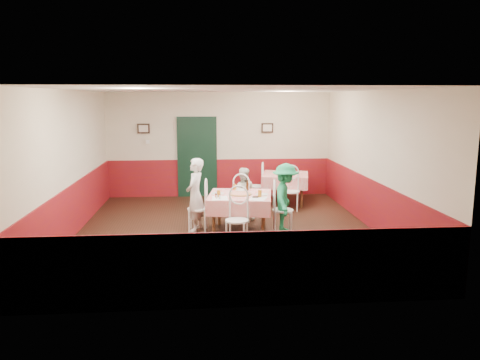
{
  "coord_description": "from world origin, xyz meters",
  "views": [
    {
      "loc": [
        -0.49,
        -9.11,
        2.65
      ],
      "look_at": [
        0.27,
        -0.05,
        1.05
      ],
      "focal_mm": 35.0,
      "sensor_mm": 36.0,
      "label": 1
    }
  ],
  "objects": [
    {
      "name": "menu_left",
      "position": [
        -0.15,
        -0.37,
        0.76
      ],
      "size": [
        0.3,
        0.4,
        0.0
      ],
      "primitive_type": "cube",
      "rotation": [
        0.0,
        0.0,
        -0.01
      ],
      "color": "white",
      "rests_on": "main_table"
    },
    {
      "name": "diner_right",
      "position": [
        1.16,
        -0.18,
        0.69
      ],
      "size": [
        0.7,
        0.99,
        1.39
      ],
      "primitive_type": "imported",
      "rotation": [
        0.0,
        0.0,
        1.34
      ],
      "color": "gray",
      "rests_on": "ground"
    },
    {
      "name": "glass_b",
      "position": [
        0.63,
        -0.33,
        0.83
      ],
      "size": [
        0.08,
        0.08,
        0.13
      ],
      "primitive_type": "cylinder",
      "rotation": [
        0.0,
        0.0,
        -0.15
      ],
      "color": "#BF7219",
      "rests_on": "main_table"
    },
    {
      "name": "door",
      "position": [
        -0.6,
        3.45,
        1.05
      ],
      "size": [
        0.96,
        0.06,
        2.1
      ],
      "primitive_type": "cube",
      "color": "black",
      "rests_on": "ground"
    },
    {
      "name": "picture_right",
      "position": [
        1.3,
        3.45,
        1.85
      ],
      "size": [
        0.32,
        0.03,
        0.26
      ],
      "primitive_type": "cube",
      "color": "black",
      "rests_on": "back_wall"
    },
    {
      "name": "menu_right",
      "position": [
        0.57,
        -0.47,
        0.76
      ],
      "size": [
        0.42,
        0.48,
        0.0
      ],
      "primitive_type": "cube",
      "rotation": [
        0.0,
        0.0,
        -0.36
      ],
      "color": "white",
      "rests_on": "main_table"
    },
    {
      "name": "chair_second_a",
      "position": [
        0.87,
        2.4,
        0.45
      ],
      "size": [
        0.5,
        0.5,
        0.9
      ],
      "primitive_type": null,
      "rotation": [
        0.0,
        0.0,
        -1.79
      ],
      "color": "white",
      "rests_on": "ground"
    },
    {
      "name": "glass_c",
      "position": [
        0.19,
        0.39,
        0.82
      ],
      "size": [
        0.08,
        0.08,
        0.12
      ],
      "primitive_type": "cylinder",
      "rotation": [
        0.0,
        0.0,
        -0.15
      ],
      "color": "#BF7219",
      "rests_on": "main_table"
    },
    {
      "name": "chair_near",
      "position": [
        0.14,
        -0.89,
        0.45
      ],
      "size": [
        0.52,
        0.52,
        0.9
      ],
      "primitive_type": null,
      "rotation": [
        0.0,
        0.0,
        -0.28
      ],
      "color": "white",
      "rests_on": "ground"
    },
    {
      "name": "wainscot_right",
      "position": [
        2.98,
        0.0,
        0.5
      ],
      "size": [
        0.03,
        7.0,
        1.0
      ],
      "primitive_type": "cube",
      "color": "maroon",
      "rests_on": "ground"
    },
    {
      "name": "chair_left",
      "position": [
        -0.57,
        0.08,
        0.45
      ],
      "size": [
        0.46,
        0.46,
        0.9
      ],
      "primitive_type": null,
      "rotation": [
        0.0,
        0.0,
        -1.68
      ],
      "color": "white",
      "rests_on": "ground"
    },
    {
      "name": "chair_far",
      "position": [
        0.39,
        0.79,
        0.45
      ],
      "size": [
        0.51,
        0.51,
        0.9
      ],
      "primitive_type": null,
      "rotation": [
        0.0,
        0.0,
        2.88
      ],
      "color": "white",
      "rests_on": "ground"
    },
    {
      "name": "floor",
      "position": [
        0.0,
        0.0,
        0.0
      ],
      "size": [
        7.0,
        7.0,
        0.0
      ],
      "primitive_type": "plane",
      "color": "black",
      "rests_on": "ground"
    },
    {
      "name": "wallet",
      "position": [
        0.53,
        -0.37,
        0.77
      ],
      "size": [
        0.12,
        0.11,
        0.02
      ],
      "primitive_type": "cube",
      "rotation": [
        0.0,
        0.0,
        -0.15
      ],
      "color": "black",
      "rests_on": "main_table"
    },
    {
      "name": "plate_right",
      "position": [
        0.7,
        -0.12,
        0.77
      ],
      "size": [
        0.28,
        0.28,
        0.01
      ],
      "primitive_type": "cylinder",
      "rotation": [
        0.0,
        0.0,
        -0.15
      ],
      "color": "white",
      "rests_on": "main_table"
    },
    {
      "name": "front_wall",
      "position": [
        0.0,
        -3.5,
        1.4
      ],
      "size": [
        6.0,
        0.1,
        2.8
      ],
      "primitive_type": "cube",
      "color": "beige",
      "rests_on": "ground"
    },
    {
      "name": "wainscot_front",
      "position": [
        0.0,
        -3.48,
        0.5
      ],
      "size": [
        6.0,
        0.03,
        1.0
      ],
      "primitive_type": "cube",
      "color": "maroon",
      "rests_on": "ground"
    },
    {
      "name": "left_wall",
      "position": [
        -3.0,
        0.0,
        1.4
      ],
      "size": [
        0.1,
        7.0,
        2.8
      ],
      "primitive_type": "cube",
      "color": "beige",
      "rests_on": "ground"
    },
    {
      "name": "diner_left",
      "position": [
        -0.62,
        0.09,
        0.74
      ],
      "size": [
        0.5,
        0.62,
        1.47
      ],
      "primitive_type": "imported",
      "rotation": [
        0.0,
        0.0,
        -1.87
      ],
      "color": "gray",
      "rests_on": "ground"
    },
    {
      "name": "chair_second_b",
      "position": [
        1.62,
        1.65,
        0.45
      ],
      "size": [
        0.5,
        0.5,
        0.9
      ],
      "primitive_type": null,
      "rotation": [
        0.0,
        0.0,
        -0.22
      ],
      "color": "white",
      "rests_on": "ground"
    },
    {
      "name": "wainscot_back",
      "position": [
        0.0,
        3.48,
        0.5
      ],
      "size": [
        6.0,
        0.03,
        1.0
      ],
      "primitive_type": "cube",
      "color": "maroon",
      "rests_on": "ground"
    },
    {
      "name": "chair_right",
      "position": [
        1.11,
        -0.18,
        0.45
      ],
      "size": [
        0.46,
        0.46,
        0.9
      ],
      "primitive_type": null,
      "rotation": [
        0.0,
        0.0,
        1.48
      ],
      "color": "white",
      "rests_on": "ground"
    },
    {
      "name": "picture_left",
      "position": [
        -2.0,
        3.45,
        1.85
      ],
      "size": [
        0.32,
        0.03,
        0.26
      ],
      "primitive_type": "cube",
      "color": "black",
      "rests_on": "back_wall"
    },
    {
      "name": "ceiling",
      "position": [
        0.0,
        0.0,
        2.8
      ],
      "size": [
        7.0,
        7.0,
        0.0
      ],
      "primitive_type": "plane",
      "color": "white",
      "rests_on": "back_wall"
    },
    {
      "name": "shaker_c",
      "position": [
        -0.22,
        -0.33,
        0.81
      ],
      "size": [
        0.04,
        0.04,
        0.09
      ],
      "primitive_type": "cylinder",
      "rotation": [
        0.0,
        0.0,
        -0.15
      ],
      "color": "#B23319",
      "rests_on": "main_table"
    },
    {
      "name": "second_table",
      "position": [
        1.62,
        2.4,
        0.38
      ],
      "size": [
        1.34,
        1.34,
        0.77
      ],
      "primitive_type": "cube",
      "rotation": [
        0.0,
        0.0,
        -0.22
      ],
      "color": "red",
      "rests_on": "ground"
    },
    {
      "name": "wainscot_left",
      "position": [
        -2.98,
        0.0,
        0.5
      ],
      "size": [
        0.03,
        7.0,
        1.0
      ],
      "primitive_type": "cube",
      "color": "maroon",
      "rests_on": "ground"
    },
    {
      "name": "pizza",
      "position": [
        0.27,
        -0.08,
        0.77
      ],
      "size": [
        0.5,
        0.5,
        0.03
      ],
      "primitive_type": "cylinder",
      "rotation": [
        0.0,
        0.0,
        -0.15
      ],
      "color": "#B74723",
      "rests_on": "main_table"
    },
    {
      "name": "beer_bottle",
      "position": [
        0.45,
        0.33,
        0.86
      ],
      "size": [
        0.06,
        0.06,
        0.2
      ],
      "primitive_type": "cylinder",
      "rotation": [
        0.0,
        0.0,
        -0.15
      ],
      "color": "#381C0A",
      "rests_on": "main_table"
    },
    {
      "name": "thermostat",
      "position": [
        -1.9,
        3.45,
        1.5
      ],
      "size": [
        0.1,
        0.03,
        0.1
      ],
      "primitive_type": "cube",
      "color": "white",
      "rests_on": "back_wall"
    },
    {
      "name": "right_wall",
      "position": [
        3.0,
        0.0,
        1.4
      ],
      "size": [
        0.1,
        7.0,
        2.8
      ],
      "primitive_type": "cube",
      "color": "beige",
      "rests_on": "ground"
    },
    {
      "name": "diner_far",
      "position": [
        0.4,
        0.84,
        0.58
      ],
      "size": [
        0.59,
        0.48,
        1.16
      ],
      "primitive_type": "imported",
      "rotation": [
        0.0,
        0.0,
        3.07
      ],
      "color": "gray",
      "rests_on": "ground"
    },
    {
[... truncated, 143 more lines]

